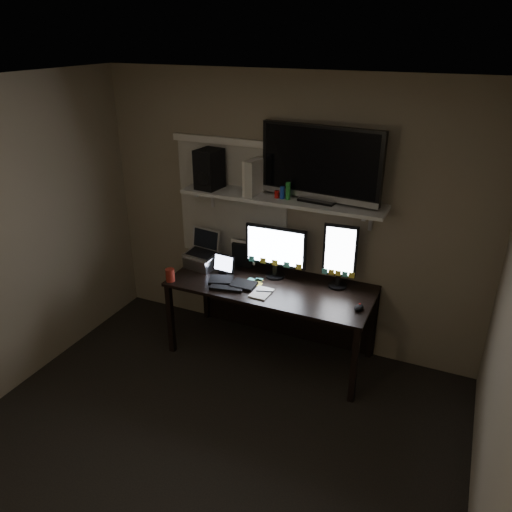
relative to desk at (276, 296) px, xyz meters
The scene contains 21 objects.
floor 1.64m from the desk, 90.00° to the right, with size 3.60×3.60×0.00m, color black.
ceiling 2.49m from the desk, 90.00° to the right, with size 3.60×3.60×0.00m, color silver.
back_wall 0.74m from the desk, 90.00° to the left, with size 3.60×3.60×0.00m, color #80715C.
right_wall 2.47m from the desk, 40.70° to the right, with size 3.60×3.60×0.00m, color #80715C.
window_blinds 0.96m from the desk, 156.69° to the left, with size 1.10×0.02×1.10m, color beige.
desk is the anchor object (origin of this frame).
wall_shelf 0.91m from the desk, 90.00° to the left, with size 1.80×0.35×0.03m, color #B6B5B1.
monitor_landscape 0.43m from the desk, 122.61° to the left, with size 0.56×0.06×0.50m, color black.
monitor_portrait 0.73m from the desk, ahead, with size 0.29×0.05×0.59m, color black.
keyboard 0.45m from the desk, 142.43° to the right, with size 0.44×0.17×0.03m, color black.
mouse 0.86m from the desk, 16.04° to the right, with size 0.07×0.10×0.04m, color black.
notepad 0.36m from the desk, 92.38° to the right, with size 0.15×0.21×0.01m, color silver.
tablet 0.56m from the desk, 169.39° to the right, with size 0.22×0.09×0.19m, color black.
file_sorter 0.51m from the desk, 160.89° to the left, with size 0.20×0.09×0.25m, color black.
laptop 0.82m from the desk, behind, with size 0.30×0.25×0.34m, color #B4B4B9.
cup 0.98m from the desk, 153.66° to the right, with size 0.08×0.08×0.12m, color maroon.
sticky_notes 0.35m from the desk, 144.52° to the right, with size 0.29×0.21×0.00m, color yellow, non-canonical shape.
tv 1.28m from the desk, 18.40° to the left, with size 1.04×0.19×0.62m, color black.
game_console 1.11m from the desk, 163.88° to the left, with size 0.08×0.26×0.30m, color beige.
speaker 1.30m from the desk, behind, with size 0.19×0.23×0.35m, color black.
bottles 1.01m from the desk, 58.13° to the left, with size 0.24×0.06×0.16m, color #A50F0C, non-canonical shape.
Camera 1 is at (1.46, -2.19, 2.79)m, focal length 35.00 mm.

